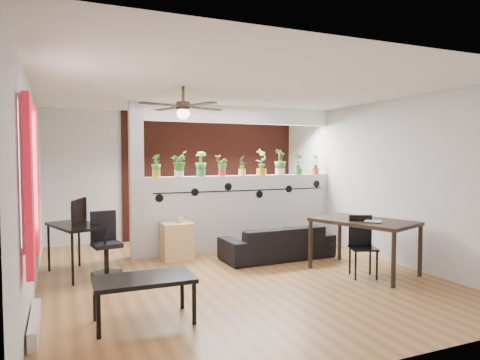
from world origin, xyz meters
The scene contains 30 objects.
room_shell centered at (0.00, 0.00, 1.30)m, with size 6.30×7.10×2.90m.
partition_wall centered at (0.80, 1.50, 0.68)m, with size 3.60×0.18×1.35m, color #BCBCC1.
ceiling_header centered at (0.80, 1.50, 2.45)m, with size 3.60×0.18×0.30m, color white.
pier_column centered at (-1.11, 1.50, 1.30)m, with size 0.22×0.20×2.60m, color #BCBCC1.
brick_panel centered at (0.80, 2.97, 1.30)m, with size 3.90×0.05×2.60m, color #AC4031.
vine_decal centered at (0.80, 1.40, 1.08)m, with size 3.31×0.01×0.30m.
window_assembly centered at (-2.56, -1.20, 1.51)m, with size 0.09×1.30×1.55m.
baseboard_heater centered at (-2.54, -1.20, 0.09)m, with size 0.08×1.00×0.18m, color silver.
corkboard centered at (-2.58, 0.95, 1.35)m, with size 0.03×0.60×0.45m, color #A0734D.
framed_art centered at (-2.58, 0.90, 1.85)m, with size 0.03×0.34×0.44m.
ceiling_fan centered at (-0.80, -0.30, 2.31)m, with size 1.19×1.19×0.43m.
potted_plant_0 centered at (-0.78, 1.50, 1.56)m, with size 0.24×0.24×0.39m.
potted_plant_1 centered at (-0.38, 1.50, 1.59)m, with size 0.25×0.28×0.45m.
potted_plant_2 centered at (0.01, 1.50, 1.58)m, with size 0.27×0.24×0.44m.
potted_plant_3 centered at (0.40, 1.50, 1.55)m, with size 0.20×0.17×0.37m.
potted_plant_4 centered at (0.80, 1.50, 1.55)m, with size 0.23×0.24×0.38m.
potted_plant_5 centered at (1.20, 1.50, 1.61)m, with size 0.30×0.26×0.49m.
potted_plant_6 centered at (1.59, 1.50, 1.61)m, with size 0.26×0.30×0.49m.
potted_plant_7 centered at (1.99, 1.50, 1.57)m, with size 0.26×0.26×0.41m.
potted_plant_8 centered at (2.38, 1.50, 1.56)m, with size 0.21×0.17×0.40m.
sofa centered at (1.03, 0.56, 0.26)m, with size 1.78×0.70×0.52m, color black.
cube_shelf centered at (-0.52, 1.16, 0.30)m, with size 0.50×0.44×0.61m, color tan.
cup centered at (-0.47, 1.16, 0.65)m, with size 0.11×0.11×0.09m, color gray.
computer_desk centered at (-2.09, 0.79, 0.66)m, with size 0.83×1.13×0.73m.
monitor centered at (-2.09, 0.94, 0.83)m, with size 0.06×0.34×0.19m, color black.
office_chair centered at (-1.70, 0.62, 0.39)m, with size 0.47×0.47×0.89m.
dining_table centered at (1.80, -0.69, 0.69)m, with size 1.30×1.63×0.77m.
book centered at (1.70, -0.99, 0.78)m, with size 0.17×0.23×0.02m, color gray.
folding_chair centered at (1.65, -0.83, 0.51)m, with size 0.45×0.45×0.86m.
coffee_table centered at (-1.52, -1.35, 0.42)m, with size 1.01×0.57×0.47m.
Camera 1 is at (-2.30, -5.69, 1.70)m, focal length 32.00 mm.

